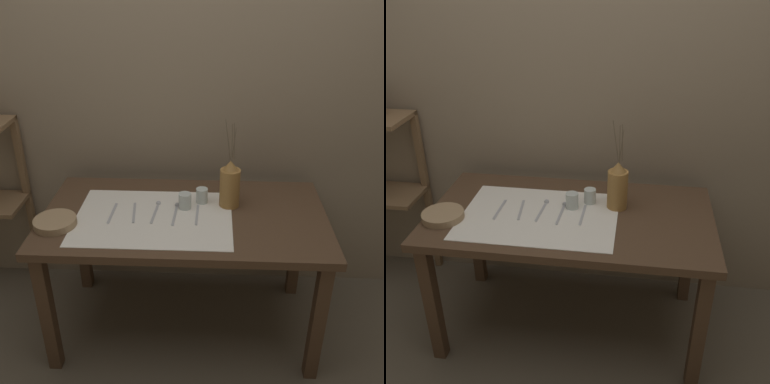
% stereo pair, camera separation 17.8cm
% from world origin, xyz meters
% --- Properties ---
extents(ground_plane, '(12.00, 12.00, 0.00)m').
position_xyz_m(ground_plane, '(0.00, 0.00, 0.00)').
color(ground_plane, brown).
extents(stone_wall_back, '(7.00, 0.06, 2.40)m').
position_xyz_m(stone_wall_back, '(0.00, 0.48, 1.20)').
color(stone_wall_back, gray).
rests_on(stone_wall_back, ground_plane).
extents(wooden_table, '(1.38, 0.74, 0.72)m').
position_xyz_m(wooden_table, '(0.00, 0.00, 0.63)').
color(wooden_table, '#4C3523').
rests_on(wooden_table, ground_plane).
extents(linen_cloth, '(0.75, 0.53, 0.00)m').
position_xyz_m(linen_cloth, '(-0.14, -0.05, 0.72)').
color(linen_cloth, white).
rests_on(linen_cloth, wooden_table).
extents(pitcher_with_flowers, '(0.10, 0.10, 0.46)m').
position_xyz_m(pitcher_with_flowers, '(0.22, 0.09, 0.83)').
color(pitcher_with_flowers, olive).
rests_on(pitcher_with_flowers, wooden_table).
extents(wooden_bowl, '(0.20, 0.20, 0.04)m').
position_xyz_m(wooden_bowl, '(-0.59, -0.14, 0.73)').
color(wooden_bowl, '#9E7F5B').
rests_on(wooden_bowl, wooden_table).
extents(glass_tumbler_near, '(0.06, 0.06, 0.08)m').
position_xyz_m(glass_tumbler_near, '(-0.00, 0.05, 0.76)').
color(glass_tumbler_near, silver).
rests_on(glass_tumbler_near, wooden_table).
extents(glass_tumbler_far, '(0.06, 0.06, 0.08)m').
position_xyz_m(glass_tumbler_far, '(0.08, 0.12, 0.76)').
color(glass_tumbler_far, silver).
rests_on(glass_tumbler_far, wooden_table).
extents(fork_inner, '(0.02, 0.19, 0.00)m').
position_xyz_m(fork_inner, '(-0.35, -0.02, 0.72)').
color(fork_inner, '#A8A8AD').
rests_on(fork_inner, wooden_table).
extents(fork_outer, '(0.03, 0.19, 0.00)m').
position_xyz_m(fork_outer, '(-0.24, -0.01, 0.72)').
color(fork_outer, '#A8A8AD').
rests_on(fork_outer, wooden_table).
extents(spoon_outer, '(0.03, 0.20, 0.02)m').
position_xyz_m(spoon_outer, '(-0.14, 0.05, 0.72)').
color(spoon_outer, '#A8A8AD').
rests_on(spoon_outer, wooden_table).
extents(spoon_inner, '(0.03, 0.20, 0.02)m').
position_xyz_m(spoon_inner, '(-0.04, 0.03, 0.72)').
color(spoon_inner, '#A8A8AD').
rests_on(spoon_inner, wooden_table).
extents(knife_center, '(0.02, 0.19, 0.00)m').
position_xyz_m(knife_center, '(0.06, -0.01, 0.72)').
color(knife_center, '#A8A8AD').
rests_on(knife_center, wooden_table).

